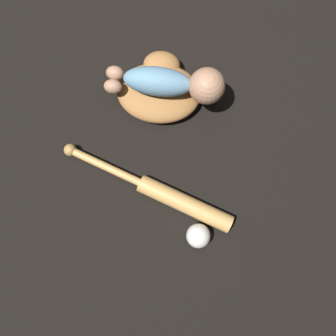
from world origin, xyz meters
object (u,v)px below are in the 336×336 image
baseball (198,236)px  baby_figure (175,83)px  baseball_bat (167,195)px  baseball_glove (159,88)px

baseball → baby_figure: bearing=121.4°
baseball_bat → baby_figure: bearing=108.5°
baby_figure → baseball_bat: 0.37m
baseball_bat → baseball_glove: bearing=116.8°
baseball_glove → baseball_bat: 0.38m
baseball → baseball_bat: bearing=149.6°
baby_figure → baseball_bat: baby_figure is taller
baseball_bat → baseball: bearing=-30.4°
baseball_bat → baseball: baseball is taller
baseball_glove → baseball: size_ratio=4.37×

